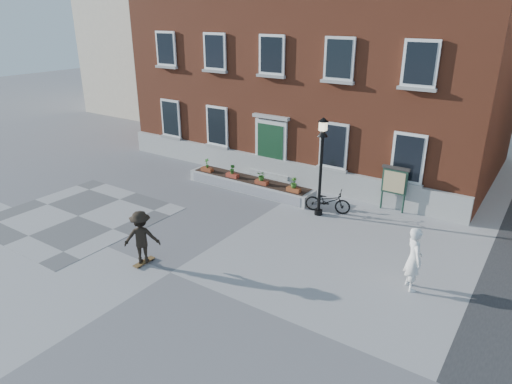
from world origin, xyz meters
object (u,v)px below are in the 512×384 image
Objects in this scene: bystander at (414,259)px; notice_board at (395,181)px; bicycle at (328,201)px; skateboarder at (142,237)px; lamp_post at (322,153)px.

notice_board is at bearing -13.22° from bystander.
skateboarder is (-3.08, -7.00, 0.47)m from bicycle.
notice_board is 1.02× the size of skateboarder.
notice_board reaches higher than bicycle.
bystander is 5.80m from lamp_post.
bicycle is at bearing 13.66° from bystander.
notice_board is 10.06m from skateboarder.
skateboarder is (-7.50, -3.42, -0.02)m from bystander.
lamp_post reaches higher than notice_board.
skateboarder is at bearing -113.69° from lamp_post.
bicycle is 0.93× the size of bystander.
bystander reaches higher than notice_board.
bystander is 0.50× the size of lamp_post.
bystander is at bearing -65.92° from notice_board.
lamp_post reaches higher than bystander.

